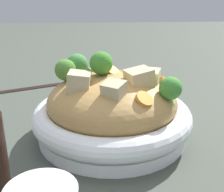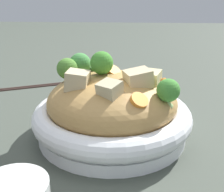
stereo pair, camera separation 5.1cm
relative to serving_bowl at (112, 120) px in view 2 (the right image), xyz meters
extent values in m
plane|color=#40463D|center=(0.00, 0.00, -0.03)|extent=(3.00, 3.00, 0.00)
cylinder|color=white|center=(0.00, 0.00, -0.02)|extent=(0.25, 0.25, 0.02)
torus|color=white|center=(0.00, 0.00, 0.01)|extent=(0.27, 0.27, 0.04)
ellipsoid|color=#B08549|center=(0.00, 0.00, 0.04)|extent=(0.22, 0.22, 0.09)
torus|color=#B27F42|center=(-0.06, 0.00, 0.06)|extent=(0.06, 0.06, 0.02)
torus|color=#A68448|center=(-0.02, 0.01, 0.06)|extent=(0.06, 0.06, 0.02)
torus|color=#B28948|center=(-0.03, -0.02, 0.07)|extent=(0.05, 0.05, 0.03)
torus|color=tan|center=(-0.04, 0.00, 0.07)|extent=(0.07, 0.07, 0.03)
cone|color=#9BB971|center=(0.06, -0.04, 0.07)|extent=(0.02, 0.01, 0.01)
sphere|color=#428640|center=(0.06, -0.04, 0.09)|extent=(0.04, 0.04, 0.04)
cone|color=#A4BE71|center=(-0.09, 0.05, 0.05)|extent=(0.03, 0.02, 0.02)
sphere|color=#428935|center=(-0.09, 0.05, 0.07)|extent=(0.05, 0.05, 0.04)
cone|color=#A2BA71|center=(0.08, -0.02, 0.06)|extent=(0.02, 0.02, 0.02)
sphere|color=#4C8231|center=(0.08, -0.02, 0.09)|extent=(0.04, 0.04, 0.04)
cone|color=#A1C17B|center=(0.02, -0.01, 0.08)|extent=(0.02, 0.02, 0.02)
sphere|color=#3F862D|center=(0.02, -0.01, 0.10)|extent=(0.05, 0.05, 0.04)
cylinder|color=orange|center=(-0.07, -0.05, 0.06)|extent=(0.03, 0.03, 0.02)
cylinder|color=orange|center=(-0.08, -0.01, 0.07)|extent=(0.03, 0.03, 0.02)
cylinder|color=orange|center=(-0.04, 0.07, 0.07)|extent=(0.04, 0.04, 0.02)
cylinder|color=orange|center=(0.00, -0.02, 0.08)|extent=(0.04, 0.04, 0.02)
cylinder|color=beige|center=(0.05, -0.06, 0.07)|extent=(0.05, 0.05, 0.03)
torus|color=#2C602A|center=(0.05, -0.06, 0.07)|extent=(0.06, 0.05, 0.03)
cylinder|color=beige|center=(0.04, -0.07, 0.07)|extent=(0.04, 0.04, 0.02)
torus|color=#3A5F28|center=(0.04, -0.07, 0.07)|extent=(0.05, 0.05, 0.02)
cube|color=#CFB88F|center=(-0.04, 0.02, 0.08)|extent=(0.05, 0.05, 0.03)
cube|color=#C5B48A|center=(0.05, 0.03, 0.08)|extent=(0.04, 0.04, 0.03)
cube|color=#C5B78E|center=(0.00, 0.06, 0.08)|extent=(0.04, 0.04, 0.03)
cube|color=#CABE88|center=(-0.06, 0.00, 0.08)|extent=(0.04, 0.04, 0.03)
cylinder|color=black|center=(0.22, -0.25, -0.03)|extent=(0.20, 0.09, 0.01)
cylinder|color=black|center=(0.21, -0.24, -0.03)|extent=(0.20, 0.09, 0.01)
camera|label=1|loc=(0.03, 0.48, 0.23)|focal=48.71mm
camera|label=2|loc=(-0.03, 0.48, 0.23)|focal=48.71mm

